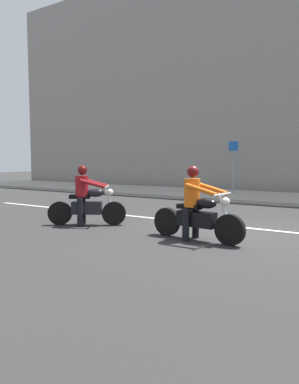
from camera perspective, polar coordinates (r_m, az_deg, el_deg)
name	(u,v)px	position (r m, az deg, el deg)	size (l,w,h in m)	color
ground_plane	(227,233)	(8.63, 12.15, -6.40)	(80.00, 80.00, 0.00)	#2A2A2A
sidewalk_slab	(296,199)	(16.28, 22.15, -1.01)	(40.00, 4.40, 0.14)	#A8A399
lane_marking_stripe	(218,225)	(9.66, 10.79, -5.12)	(18.00, 0.14, 0.01)	silver
motorcycle_with_rider_orange_stripe	(196,210)	(7.68, 7.39, -2.87)	(2.17, 0.70, 1.58)	black
motorcycle_with_rider_crimson	(86,201)	(9.53, -9.98, -1.34)	(1.79, 1.19, 1.57)	black
street_sign_post	(233,161)	(17.33, 13.12, 4.73)	(0.44, 0.08, 2.44)	gray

